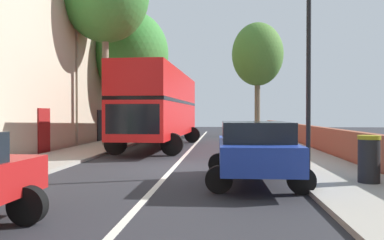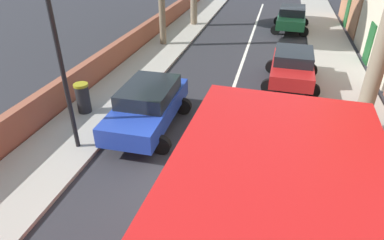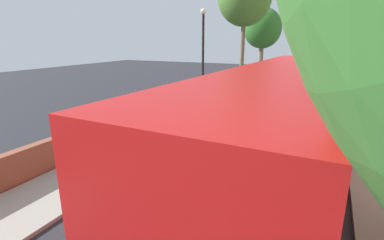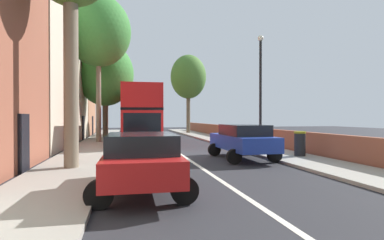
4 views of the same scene
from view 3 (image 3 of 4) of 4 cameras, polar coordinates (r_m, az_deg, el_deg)
ground_plane at (r=16.13m, az=15.11°, el=-1.97°), size 84.00×84.00×0.00m
road_centre_line at (r=16.13m, az=15.11°, el=-1.95°), size 0.16×54.00×0.01m
sidewalk_left at (r=16.07m, az=32.54°, el=-3.79°), size 2.60×60.00×0.12m
sidewalk_right at (r=17.58m, az=-0.72°, el=0.23°), size 2.60×60.00×0.12m
boundary_wall_right at (r=18.16m, az=-5.13°, el=2.43°), size 0.36×54.00×1.20m
double_decker_bus at (r=7.88m, az=17.83°, el=-2.67°), size 3.84×11.54×4.06m
parked_car_green_left_0 at (r=33.17m, az=25.36°, el=7.56°), size 2.63×4.33×1.62m
parked_car_red_left_1 at (r=23.53m, az=24.98°, el=4.81°), size 2.56×4.03×1.56m
parked_car_blue_right_2 at (r=18.94m, az=9.38°, el=3.87°), size 2.55×4.45×1.63m
street_tree_right_5 at (r=33.39m, az=13.78°, el=17.15°), size 4.05×4.05×7.94m
lamppost_right at (r=17.42m, az=2.18°, el=12.59°), size 0.32×0.32×6.31m
litter_bin_right at (r=20.21m, az=1.96°, el=4.17°), size 0.55×0.55×1.18m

